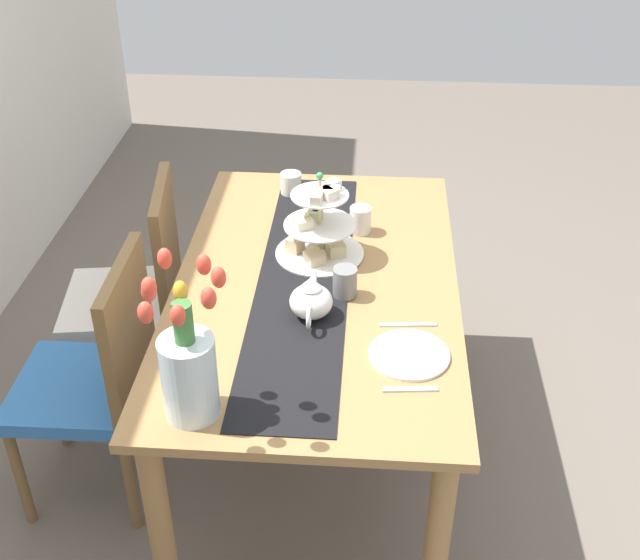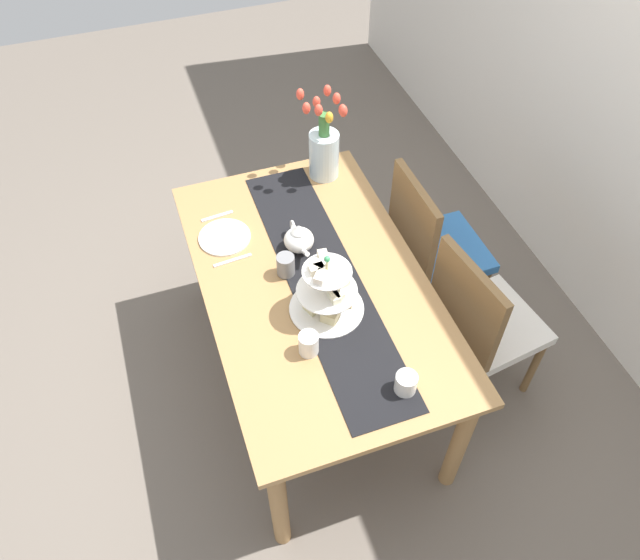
{
  "view_description": "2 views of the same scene",
  "coord_description": "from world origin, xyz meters",
  "px_view_note": "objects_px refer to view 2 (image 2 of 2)",
  "views": [
    {
      "loc": [
        -2.16,
        -0.17,
        2.18
      ],
      "look_at": [
        -0.08,
        -0.02,
        0.8
      ],
      "focal_mm": 45.22,
      "sensor_mm": 36.0,
      "label": 1
    },
    {
      "loc": [
        1.58,
        -0.53,
        2.69
      ],
      "look_at": [
        0.02,
        0.02,
        0.77
      ],
      "focal_mm": 34.57,
      "sensor_mm": 36.0,
      "label": 2
    }
  ],
  "objects_px": {
    "tulip_vase": "(324,148)",
    "fork_left": "(217,216)",
    "tiered_cake_stand": "(327,293)",
    "cream_jug": "(406,383)",
    "chair_left": "(430,245)",
    "mug_grey": "(286,265)",
    "dinner_plate_left": "(225,237)",
    "chair_right": "(480,321)",
    "teapot": "(299,239)",
    "knife_left": "(233,260)",
    "dining_table": "(314,297)",
    "mug_white_text": "(309,344)"
  },
  "relations": [
    {
      "from": "tulip_vase",
      "to": "fork_left",
      "type": "height_order",
      "value": "tulip_vase"
    },
    {
      "from": "tiered_cake_stand",
      "to": "cream_jug",
      "type": "bearing_deg",
      "value": 17.59
    },
    {
      "from": "chair_left",
      "to": "mug_grey",
      "type": "xyz_separation_m",
      "value": [
        0.15,
        -0.78,
        0.29
      ]
    },
    {
      "from": "dinner_plate_left",
      "to": "fork_left",
      "type": "relative_size",
      "value": 1.53
    },
    {
      "from": "chair_right",
      "to": "mug_grey",
      "type": "relative_size",
      "value": 9.58
    },
    {
      "from": "teapot",
      "to": "chair_left",
      "type": "bearing_deg",
      "value": 92.57
    },
    {
      "from": "mug_grey",
      "to": "dinner_plate_left",
      "type": "bearing_deg",
      "value": -145.89
    },
    {
      "from": "chair_right",
      "to": "mug_grey",
      "type": "xyz_separation_m",
      "value": [
        -0.35,
        -0.78,
        0.29
      ]
    },
    {
      "from": "knife_left",
      "to": "chair_right",
      "type": "bearing_deg",
      "value": 63.09
    },
    {
      "from": "dining_table",
      "to": "chair_right",
      "type": "distance_m",
      "value": 0.75
    },
    {
      "from": "tulip_vase",
      "to": "knife_left",
      "type": "relative_size",
      "value": 2.61
    },
    {
      "from": "dining_table",
      "to": "teapot",
      "type": "xyz_separation_m",
      "value": [
        -0.2,
        0.0,
        0.17
      ]
    },
    {
      "from": "dining_table",
      "to": "fork_left",
      "type": "bearing_deg",
      "value": -150.36
    },
    {
      "from": "tulip_vase",
      "to": "knife_left",
      "type": "height_order",
      "value": "tulip_vase"
    },
    {
      "from": "chair_left",
      "to": "teapot",
      "type": "height_order",
      "value": "chair_left"
    },
    {
      "from": "chair_left",
      "to": "tiered_cake_stand",
      "type": "distance_m",
      "value": 0.85
    },
    {
      "from": "chair_left",
      "to": "dinner_plate_left",
      "type": "distance_m",
      "value": 1.01
    },
    {
      "from": "dinner_plate_left",
      "to": "knife_left",
      "type": "relative_size",
      "value": 1.35
    },
    {
      "from": "chair_left",
      "to": "mug_grey",
      "type": "bearing_deg",
      "value": -79.11
    },
    {
      "from": "chair_right",
      "to": "cream_jug",
      "type": "distance_m",
      "value": 0.69
    },
    {
      "from": "tiered_cake_stand",
      "to": "knife_left",
      "type": "bearing_deg",
      "value": -142.28
    },
    {
      "from": "mug_grey",
      "to": "tulip_vase",
      "type": "bearing_deg",
      "value": 146.78
    },
    {
      "from": "dining_table",
      "to": "mug_white_text",
      "type": "height_order",
      "value": "mug_white_text"
    },
    {
      "from": "dinner_plate_left",
      "to": "mug_white_text",
      "type": "relative_size",
      "value": 2.42
    },
    {
      "from": "tulip_vase",
      "to": "chair_right",
      "type": "bearing_deg",
      "value": 24.38
    },
    {
      "from": "tiered_cake_stand",
      "to": "tulip_vase",
      "type": "height_order",
      "value": "tulip_vase"
    },
    {
      "from": "chair_left",
      "to": "cream_jug",
      "type": "distance_m",
      "value": 1.03
    },
    {
      "from": "teapot",
      "to": "tulip_vase",
      "type": "relative_size",
      "value": 0.54
    },
    {
      "from": "mug_grey",
      "to": "mug_white_text",
      "type": "relative_size",
      "value": 1.0
    },
    {
      "from": "fork_left",
      "to": "knife_left",
      "type": "xyz_separation_m",
      "value": [
        0.29,
        0.0,
        0.0
      ]
    },
    {
      "from": "cream_jug",
      "to": "chair_right",
      "type": "bearing_deg",
      "value": 121.18
    },
    {
      "from": "fork_left",
      "to": "mug_white_text",
      "type": "distance_m",
      "value": 0.85
    },
    {
      "from": "teapot",
      "to": "tulip_vase",
      "type": "distance_m",
      "value": 0.53
    },
    {
      "from": "chair_left",
      "to": "chair_right",
      "type": "xyz_separation_m",
      "value": [
        0.5,
        0.0,
        0.0
      ]
    },
    {
      "from": "dining_table",
      "to": "knife_left",
      "type": "bearing_deg",
      "value": -127.34
    },
    {
      "from": "dining_table",
      "to": "fork_left",
      "type": "xyz_separation_m",
      "value": [
        -0.51,
        -0.29,
        0.11
      ]
    },
    {
      "from": "cream_jug",
      "to": "tiered_cake_stand",
      "type": "bearing_deg",
      "value": -162.41
    },
    {
      "from": "tiered_cake_stand",
      "to": "mug_grey",
      "type": "relative_size",
      "value": 3.2
    },
    {
      "from": "chair_right",
      "to": "fork_left",
      "type": "bearing_deg",
      "value": -128.85
    },
    {
      "from": "dining_table",
      "to": "mug_grey",
      "type": "xyz_separation_m",
      "value": [
        -0.08,
        -0.1,
        0.16
      ]
    },
    {
      "from": "cream_jug",
      "to": "mug_grey",
      "type": "distance_m",
      "value": 0.72
    },
    {
      "from": "chair_right",
      "to": "cream_jug",
      "type": "relative_size",
      "value": 10.71
    },
    {
      "from": "mug_white_text",
      "to": "mug_grey",
      "type": "bearing_deg",
      "value": 174.95
    },
    {
      "from": "teapot",
      "to": "chair_right",
      "type": "bearing_deg",
      "value": 55.47
    },
    {
      "from": "knife_left",
      "to": "mug_grey",
      "type": "xyz_separation_m",
      "value": [
        0.14,
        0.2,
        0.05
      ]
    },
    {
      "from": "chair_left",
      "to": "tulip_vase",
      "type": "distance_m",
      "value": 0.7
    },
    {
      "from": "cream_jug",
      "to": "knife_left",
      "type": "height_order",
      "value": "cream_jug"
    },
    {
      "from": "tiered_cake_stand",
      "to": "mug_grey",
      "type": "distance_m",
      "value": 0.26
    },
    {
      "from": "mug_white_text",
      "to": "fork_left",
      "type": "bearing_deg",
      "value": -169.19
    },
    {
      "from": "dinner_plate_left",
      "to": "cream_jug",
      "type": "bearing_deg",
      "value": 24.19
    }
  ]
}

